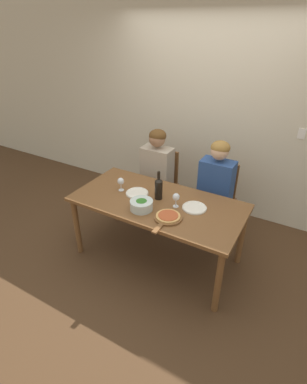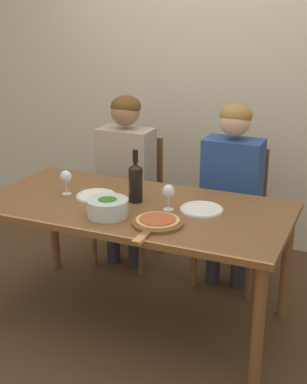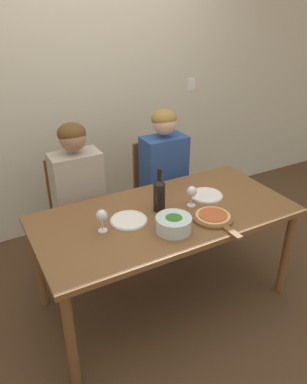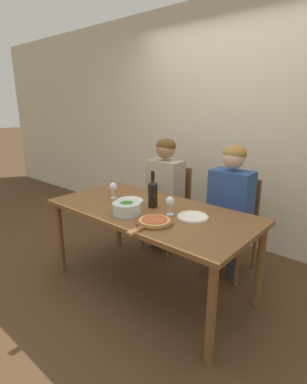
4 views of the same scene
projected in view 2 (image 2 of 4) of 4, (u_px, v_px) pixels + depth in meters
name	position (u px, v px, depth m)	size (l,w,h in m)	color
ground_plane	(136.00, 317.00, 3.32)	(40.00, 40.00, 0.00)	#4C331E
back_wall	(212.00, 71.00, 4.07)	(10.00, 0.06, 2.70)	beige
dining_table	(135.00, 218.00, 3.09)	(1.77, 0.87, 0.75)	brown
chair_left	(132.00, 193.00, 3.97)	(0.42, 0.42, 0.92)	brown
chair_right	(234.00, 208.00, 3.68)	(0.42, 0.42, 0.92)	brown
person_woman	(125.00, 165.00, 3.79)	(0.47, 0.51, 1.25)	#28282D
person_man	(232.00, 179.00, 3.50)	(0.47, 0.51, 1.25)	#28282D
wine_bottle	(136.00, 181.00, 3.08)	(0.08, 0.08, 0.31)	black
broccoli_bowl	(108.00, 207.00, 2.90)	(0.23, 0.23, 0.10)	silver
dinner_plate_left	(96.00, 196.00, 3.19)	(0.24, 0.24, 0.02)	silver
dinner_plate_right	(202.00, 209.00, 2.98)	(0.24, 0.24, 0.02)	silver
pizza_on_board	(157.00, 223.00, 2.78)	(0.27, 0.41, 0.04)	brown
wine_glass_left	(66.00, 178.00, 3.20)	(0.07, 0.07, 0.15)	silver
wine_glass_right	(168.00, 193.00, 2.96)	(0.07, 0.07, 0.15)	silver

